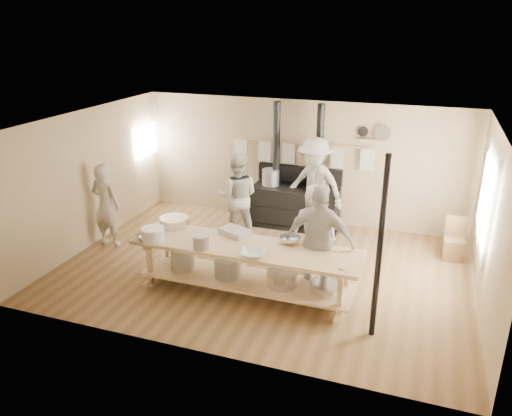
{
  "coord_description": "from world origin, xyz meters",
  "views": [
    {
      "loc": [
        2.48,
        -7.46,
        4.14
      ],
      "look_at": [
        -0.21,
        0.2,
        1.05
      ],
      "focal_mm": 35.0,
      "sensor_mm": 36.0,
      "label": 1
    }
  ],
  "objects_px": {
    "stove": "(295,202)",
    "prep_table": "(245,264)",
    "cook_left": "(237,196)",
    "roasting_pan": "(234,232)",
    "cook_right": "(320,241)",
    "cook_by_window": "(314,185)",
    "cook_far_left": "(106,205)",
    "cook_center": "(314,228)",
    "chair": "(453,247)"
  },
  "relations": [
    {
      "from": "prep_table",
      "to": "chair",
      "type": "distance_m",
      "value": 4.01
    },
    {
      "from": "cook_left",
      "to": "cook_right",
      "type": "relative_size",
      "value": 0.94
    },
    {
      "from": "cook_left",
      "to": "chair",
      "type": "relative_size",
      "value": 2.23
    },
    {
      "from": "stove",
      "to": "cook_by_window",
      "type": "bearing_deg",
      "value": -21.38
    },
    {
      "from": "cook_right",
      "to": "chair",
      "type": "distance_m",
      "value": 3.0
    },
    {
      "from": "cook_far_left",
      "to": "cook_right",
      "type": "distance_m",
      "value": 4.26
    },
    {
      "from": "stove",
      "to": "cook_right",
      "type": "relative_size",
      "value": 1.41
    },
    {
      "from": "cook_center",
      "to": "cook_by_window",
      "type": "distance_m",
      "value": 1.71
    },
    {
      "from": "roasting_pan",
      "to": "cook_right",
      "type": "bearing_deg",
      "value": 2.25
    },
    {
      "from": "stove",
      "to": "chair",
      "type": "xyz_separation_m",
      "value": [
        3.16,
        -0.56,
        -0.29
      ]
    },
    {
      "from": "cook_left",
      "to": "cook_right",
      "type": "height_order",
      "value": "cook_right"
    },
    {
      "from": "cook_far_left",
      "to": "cook_by_window",
      "type": "distance_m",
      "value": 4.09
    },
    {
      "from": "prep_table",
      "to": "cook_left",
      "type": "height_order",
      "value": "cook_left"
    },
    {
      "from": "cook_right",
      "to": "cook_by_window",
      "type": "height_order",
      "value": "cook_by_window"
    },
    {
      "from": "prep_table",
      "to": "cook_by_window",
      "type": "bearing_deg",
      "value": 81.42
    },
    {
      "from": "cook_far_left",
      "to": "chair",
      "type": "relative_size",
      "value": 2.1
    },
    {
      "from": "roasting_pan",
      "to": "cook_by_window",
      "type": "bearing_deg",
      "value": 73.75
    },
    {
      "from": "cook_center",
      "to": "cook_by_window",
      "type": "xyz_separation_m",
      "value": [
        -0.4,
        1.65,
        0.21
      ]
    },
    {
      "from": "cook_center",
      "to": "chair",
      "type": "height_order",
      "value": "cook_center"
    },
    {
      "from": "stove",
      "to": "cook_right",
      "type": "bearing_deg",
      "value": -67.49
    },
    {
      "from": "cook_right",
      "to": "chair",
      "type": "bearing_deg",
      "value": -132.79
    },
    {
      "from": "cook_left",
      "to": "roasting_pan",
      "type": "distance_m",
      "value": 1.81
    },
    {
      "from": "prep_table",
      "to": "cook_center",
      "type": "bearing_deg",
      "value": 55.56
    },
    {
      "from": "prep_table",
      "to": "chair",
      "type": "xyz_separation_m",
      "value": [
        3.16,
        2.45,
        -0.29
      ]
    },
    {
      "from": "prep_table",
      "to": "roasting_pan",
      "type": "relative_size",
      "value": 7.9
    },
    {
      "from": "stove",
      "to": "prep_table",
      "type": "distance_m",
      "value": 3.02
    },
    {
      "from": "cook_far_left",
      "to": "cook_left",
      "type": "bearing_deg",
      "value": -150.84
    },
    {
      "from": "cook_right",
      "to": "stove",
      "type": "bearing_deg",
      "value": -65.32
    },
    {
      "from": "prep_table",
      "to": "cook_right",
      "type": "bearing_deg",
      "value": 19.39
    },
    {
      "from": "stove",
      "to": "cook_left",
      "type": "bearing_deg",
      "value": -132.92
    },
    {
      "from": "stove",
      "to": "prep_table",
      "type": "bearing_deg",
      "value": -90.04
    },
    {
      "from": "stove",
      "to": "cook_far_left",
      "type": "bearing_deg",
      "value": -145.64
    },
    {
      "from": "cook_by_window",
      "to": "chair",
      "type": "height_order",
      "value": "cook_by_window"
    },
    {
      "from": "stove",
      "to": "cook_by_window",
      "type": "xyz_separation_m",
      "value": [
        0.43,
        -0.17,
        0.47
      ]
    },
    {
      "from": "cook_left",
      "to": "chair",
      "type": "bearing_deg",
      "value": 170.8
    },
    {
      "from": "prep_table",
      "to": "chair",
      "type": "bearing_deg",
      "value": 37.84
    },
    {
      "from": "cook_far_left",
      "to": "cook_right",
      "type": "height_order",
      "value": "cook_right"
    },
    {
      "from": "chair",
      "to": "cook_left",
      "type": "bearing_deg",
      "value": -175.37
    },
    {
      "from": "stove",
      "to": "cook_by_window",
      "type": "relative_size",
      "value": 1.31
    },
    {
      "from": "cook_left",
      "to": "prep_table",
      "type": "bearing_deg",
      "value": 99.17
    },
    {
      "from": "stove",
      "to": "cook_right",
      "type": "height_order",
      "value": "stove"
    },
    {
      "from": "cook_by_window",
      "to": "chair",
      "type": "relative_size",
      "value": 2.53
    },
    {
      "from": "roasting_pan",
      "to": "stove",
      "type": "bearing_deg",
      "value": 83.49
    },
    {
      "from": "cook_right",
      "to": "chair",
      "type": "xyz_separation_m",
      "value": [
        2.06,
        2.07,
        -0.69
      ]
    },
    {
      "from": "stove",
      "to": "cook_center",
      "type": "height_order",
      "value": "stove"
    },
    {
      "from": "prep_table",
      "to": "cook_right",
      "type": "xyz_separation_m",
      "value": [
        1.09,
        0.38,
        0.4
      ]
    },
    {
      "from": "cook_by_window",
      "to": "chair",
      "type": "distance_m",
      "value": 2.86
    },
    {
      "from": "stove",
      "to": "chair",
      "type": "height_order",
      "value": "stove"
    },
    {
      "from": "cook_right",
      "to": "roasting_pan",
      "type": "height_order",
      "value": "cook_right"
    },
    {
      "from": "cook_right",
      "to": "cook_by_window",
      "type": "bearing_deg",
      "value": -72.78
    }
  ]
}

